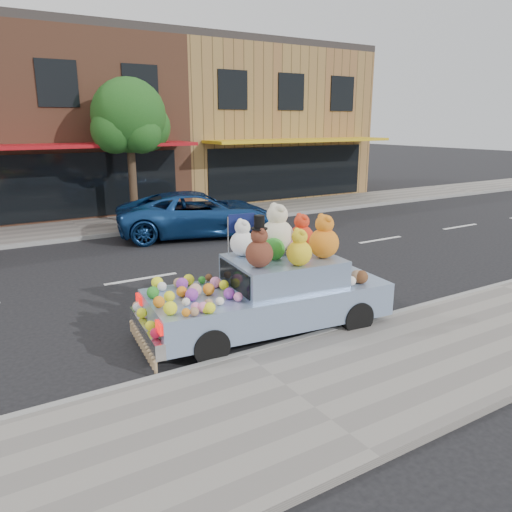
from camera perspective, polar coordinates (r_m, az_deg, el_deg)
ground at (r=12.47m, az=-12.96°, el=-2.57°), size 120.00×120.00×0.00m
near_sidewalk at (r=7.07m, az=4.99°, el=-16.00°), size 60.00×3.00×0.12m
far_sidewalk at (r=18.57m, az=-19.47°, el=2.91°), size 60.00×3.00×0.12m
near_kerb at (r=8.17m, az=-1.37°, el=-11.37°), size 60.00×0.12×0.13m
far_kerb at (r=17.13m, az=-18.38°, el=2.06°), size 60.00×0.12×0.13m
storefront_mid at (r=23.59m, az=-23.21°, el=13.78°), size 10.00×9.80×7.30m
storefront_right at (r=27.01m, az=-1.08°, el=14.97°), size 10.00×9.80×7.30m
street_tree at (r=18.77m, az=-14.27°, el=14.62°), size 3.00×2.70×5.22m
car_blue at (r=16.78m, az=-6.64°, el=4.81°), size 5.76×3.77×1.47m
art_car at (r=8.98m, az=1.67°, el=-3.63°), size 4.64×2.20×2.27m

